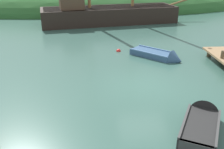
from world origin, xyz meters
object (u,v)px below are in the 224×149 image
(rowboat_near_dock, at_px, (160,56))
(buoy_red, at_px, (119,51))
(sailing_ship, at_px, (108,17))
(rowboat_far, at_px, (202,123))

(rowboat_near_dock, height_order, buoy_red, rowboat_near_dock)
(sailing_ship, relative_size, rowboat_far, 5.03)
(rowboat_near_dock, bearing_deg, sailing_ship, 146.74)
(rowboat_far, bearing_deg, rowboat_near_dock, 25.88)
(sailing_ship, height_order, rowboat_near_dock, sailing_ship)
(rowboat_far, bearing_deg, sailing_ship, 35.44)
(sailing_ship, bearing_deg, rowboat_near_dock, -86.74)
(sailing_ship, height_order, rowboat_far, sailing_ship)
(rowboat_near_dock, relative_size, rowboat_far, 1.02)
(sailing_ship, relative_size, buoy_red, 50.46)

